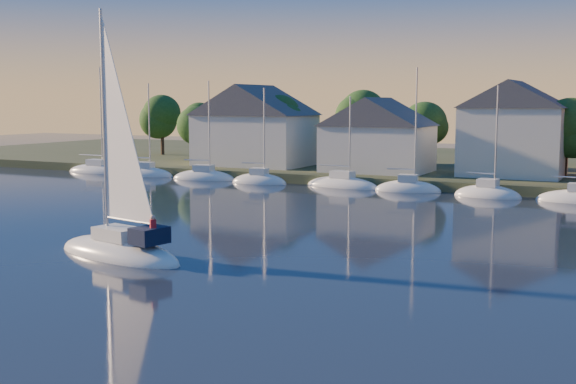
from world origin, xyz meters
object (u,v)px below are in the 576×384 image
Objects in this scene: clubhouse_west at (255,124)px; hero_sailboat at (120,246)px; clubhouse_east at (514,127)px; clubhouse_centre at (378,134)px.

clubhouse_west is 48.02m from hero_sailboat.
clubhouse_west is 1.30× the size of clubhouse_east.
clubhouse_east is (14.00, 2.00, 0.87)m from clubhouse_centre.
hero_sailboat is (-13.28, -45.70, -5.39)m from clubhouse_east.
clubhouse_east reaches higher than clubhouse_centre.
hero_sailboat reaches higher than clubhouse_east.
clubhouse_west is 1.18× the size of clubhouse_centre.
clubhouse_east is at bearing 8.13° from clubhouse_centre.
clubhouse_east is 47.90m from hero_sailboat.
clubhouse_centre is 0.78× the size of hero_sailboat.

